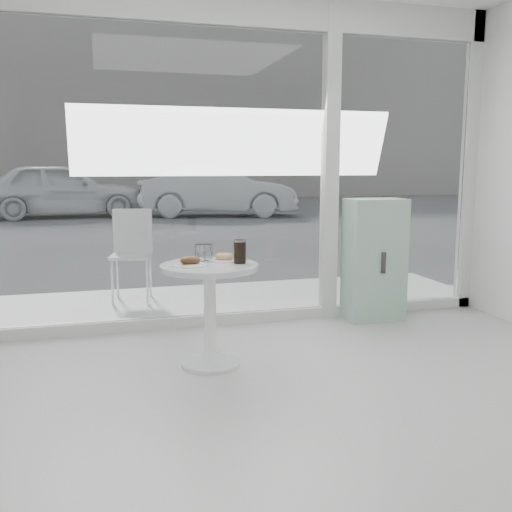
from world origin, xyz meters
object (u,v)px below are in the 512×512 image
object	(u,v)px
mint_cabinet	(374,260)
car_silver	(219,191)
main_table	(210,294)
plate_donut	(224,258)
patio_chair	(132,249)
car_white	(62,190)
plate_fritter	(191,262)
water_tumbler_b	(207,253)
cola_glass	(240,252)
water_tumbler_a	(200,254)

from	to	relation	value
mint_cabinet	car_silver	size ratio (longest dim) A/B	0.26
main_table	plate_donut	world-z (taller)	plate_donut
plate_donut	patio_chair	bearing A→B (deg)	105.86
car_silver	car_white	bearing A→B (deg)	91.59
main_table	plate_fritter	world-z (taller)	plate_fritter
plate_donut	water_tumbler_b	world-z (taller)	water_tumbler_b
cola_glass	main_table	bearing A→B (deg)	177.31
water_tumbler_b	cola_glass	bearing A→B (deg)	-43.30
patio_chair	water_tumbler_b	size ratio (longest dim) A/B	7.80
plate_fritter	water_tumbler_b	world-z (taller)	water_tumbler_b
water_tumbler_a	patio_chair	bearing A→B (deg)	101.21
main_table	cola_glass	size ratio (longest dim) A/B	4.44
plate_donut	water_tumbler_a	xyz separation A→B (m)	(-0.18, 0.03, 0.04)
plate_donut	water_tumbler_b	size ratio (longest dim) A/B	1.92
car_silver	plate_donut	xyz separation A→B (m)	(-2.58, -12.50, 0.04)
main_table	car_white	world-z (taller)	car_white
water_tumbler_a	cola_glass	xyz separation A→B (m)	(0.27, -0.16, 0.03)
plate_fritter	water_tumbler_b	distance (m)	0.26
car_white	plate_donut	xyz separation A→B (m)	(1.91, -13.38, -0.01)
plate_fritter	water_tumbler_a	world-z (taller)	water_tumbler_a
mint_cabinet	cola_glass	size ratio (longest dim) A/B	6.77
patio_chair	cola_glass	size ratio (longest dim) A/B	5.62
plate_fritter	cola_glass	bearing A→B (deg)	1.64
mint_cabinet	car_white	distance (m)	13.12
water_tumbler_a	mint_cabinet	bearing A→B (deg)	21.78
plate_fritter	water_tumbler_b	size ratio (longest dim) A/B	1.98
cola_glass	water_tumbler_a	bearing A→B (deg)	149.20
patio_chair	plate_fritter	bearing A→B (deg)	-71.84
patio_chair	plate_fritter	distance (m)	2.20
plate_fritter	plate_donut	bearing A→B (deg)	27.50
main_table	car_silver	xyz separation A→B (m)	(2.72, 12.62, 0.20)
plate_fritter	water_tumbler_b	bearing A→B (deg)	51.82
main_table	water_tumbler_a	world-z (taller)	water_tumbler_a
mint_cabinet	patio_chair	xyz separation A→B (m)	(-2.22, 1.27, 0.02)
mint_cabinet	water_tumbler_b	size ratio (longest dim) A/B	9.41
car_silver	water_tumbler_b	world-z (taller)	car_silver
mint_cabinet	patio_chair	distance (m)	2.56
mint_cabinet	cola_glass	world-z (taller)	mint_cabinet
car_white	water_tumbler_b	bearing A→B (deg)	-176.26
mint_cabinet	car_white	xyz separation A→B (m)	(-3.55, 12.63, 0.21)
car_white	cola_glass	xyz separation A→B (m)	(2.00, -13.52, 0.05)
main_table	water_tumbler_a	xyz separation A→B (m)	(-0.04, 0.15, 0.28)
car_white	car_silver	xyz separation A→B (m)	(4.48, -0.88, -0.05)
mint_cabinet	plate_donut	xyz separation A→B (m)	(-1.65, -0.76, 0.20)
car_white	plate_fritter	xyz separation A→B (m)	(1.63, -13.53, -0.00)
main_table	car_white	bearing A→B (deg)	97.46
mint_cabinet	cola_glass	bearing A→B (deg)	-148.24
patio_chair	plate_fritter	size ratio (longest dim) A/B	3.94
plate_donut	car_white	bearing A→B (deg)	98.11
water_tumbler_a	cola_glass	size ratio (longest dim) A/B	0.75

